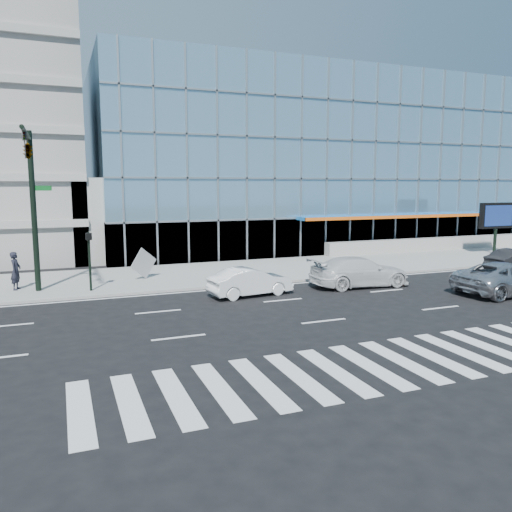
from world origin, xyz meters
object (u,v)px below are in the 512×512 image
Objects in this scene: marquee_sign at (497,217)px; pedestrian at (16,271)px; traffic_signal at (30,171)px; silver_suv at (508,278)px; white_suv at (359,272)px; tilted_panel at (144,263)px; white_sedan at (250,282)px; ped_signal_post at (89,252)px.

marquee_sign is 2.03× the size of pedestrian.
silver_suv is (22.30, -7.42, -5.35)m from traffic_signal.
pedestrian is at bearing -177.78° from marquee_sign.
marquee_sign is at bearing -65.59° from white_suv.
tilted_panel is (-10.75, 5.77, 0.25)m from white_suv.
marquee_sign reaches higher than tilted_panel.
white_sedan is 2.16× the size of pedestrian.
traffic_signal is 8.02m from tilted_panel.
pedestrian is (-23.35, 9.52, 0.33)m from silver_suv.
marquee_sign reaches higher than pedestrian.
traffic_signal is 1.44× the size of white_suv.
white_suv is at bearing -158.84° from marquee_sign.
silver_suv reaches higher than white_sedan.
white_suv is 2.82× the size of pedestrian.
white_sedan is (-6.39, 0.03, -0.11)m from white_suv.
white_suv is 18.10m from pedestrian.
marquee_sign is at bearing -47.38° from silver_suv.
white_suv is (16.30, -3.04, -5.36)m from traffic_signal.
ped_signal_post reaches higher than tilted_panel.
silver_suv is 13.15m from white_sedan.
traffic_signal is 1.88× the size of white_sedan.
ped_signal_post is 0.51× the size of silver_suv.
tilted_panel is at bearing 65.01° from white_suv.
traffic_signal is 11.71m from white_sedan.
pedestrian reaches higher than silver_suv.
white_suv is at bearing -57.25° from tilted_panel.
tilted_panel reaches higher than silver_suv.
pedestrian is (-34.05, -1.32, -1.93)m from marquee_sign.
marquee_sign is (30.50, 3.05, 0.93)m from ped_signal_post.
traffic_signal is 5.55m from pedestrian.
pedestrian is 1.52× the size of tilted_panel.
tilted_panel is (-4.36, 5.74, 0.36)m from white_sedan.
ped_signal_post is 2.31× the size of tilted_panel.
white_suv is (13.80, -3.41, -1.33)m from ped_signal_post.
marquee_sign reaches higher than white_sedan.
traffic_signal reaches higher than white_sedan.
ped_signal_post reaches higher than pedestrian.
marquee_sign is at bearing -70.83° from pedestrian.
white_sedan is at bearing 92.98° from white_suv.
marquee_sign is (33.00, 3.42, -3.10)m from traffic_signal.
ped_signal_post is 0.70× the size of white_sedan.
white_suv is 12.20m from tilted_panel.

